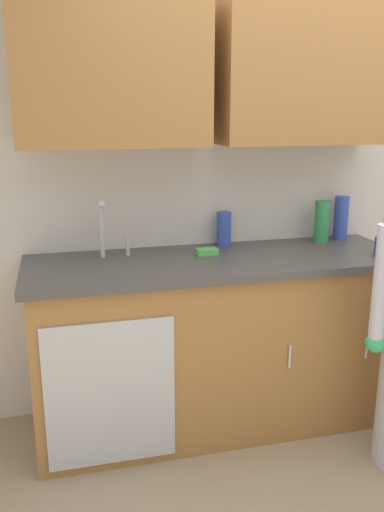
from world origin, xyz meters
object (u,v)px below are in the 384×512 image
sink (114,267)px  bottle_water_tall (224,229)px  cup_by_sink (382,247)px  bottle_soap (322,222)px  bottle_cleaner_spray (341,218)px  sponge (207,252)px

sink → bottle_water_tall: sink is taller
cup_by_sink → bottle_soap: bearing=114.3°
sink → bottle_cleaner_spray: size_ratio=1.98×
sink → bottle_soap: (1.20, 0.17, 0.13)m
bottle_cleaner_spray → sponge: bearing=-170.5°
sponge → sink: bearing=-172.4°
bottle_soap → cup_by_sink: bottle_soap is taller
bottle_soap → bottle_cleaner_spray: size_ratio=0.94×
bottle_soap → cup_by_sink: size_ratio=2.32×
bottle_soap → sponge: bottle_soap is taller
bottle_cleaner_spray → bottle_water_tall: bearing=178.3°
bottle_cleaner_spray → sponge: size_ratio=2.30×
bottle_cleaner_spray → sponge: (-0.85, -0.14, -0.11)m
sink → bottle_water_tall: 0.69m
bottle_soap → bottle_cleaner_spray: bearing=16.2°
bottle_water_tall → bottle_cleaner_spray: size_ratio=0.75×
bottle_soap → sponge: bearing=-172.0°
bottle_water_tall → sponge: 0.23m
bottle_water_tall → bottle_cleaner_spray: bottle_cleaner_spray is taller
bottle_cleaner_spray → cup_by_sink: 0.41m
sink → bottle_soap: bearing=7.9°
bottle_cleaner_spray → cup_by_sink: size_ratio=2.46×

